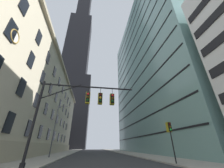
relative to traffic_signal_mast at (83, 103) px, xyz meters
The scene contains 6 objects.
station_building 26.89m from the traffic_signal_mast, 125.82° to the left, with size 15.32×61.12×22.01m.
dark_skyscraper 108.38m from the traffic_signal_mast, 100.66° to the left, with size 29.11×29.11×237.40m.
glass_office_midrise 40.54m from the traffic_signal_mast, 46.48° to the left, with size 19.91×47.89×52.31m.
traffic_signal_mast is the anchor object (origin of this frame).
traffic_light_near_right 9.80m from the traffic_signal_mast, 13.83° to the left, with size 0.40×0.63×3.94m.
street_lamppost 13.50m from the traffic_signal_mast, 111.25° to the left, with size 2.25×0.32×8.17m.
Camera 1 is at (-2.17, -7.84, 1.66)m, focal length 20.31 mm.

